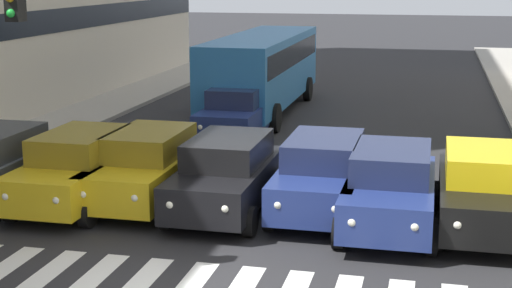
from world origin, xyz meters
TOP-DOWN VIEW (x-y plane):
  - car_0 at (-5.55, -4.54)m, footprint 2.02×4.44m
  - car_1 at (-3.63, -4.25)m, footprint 2.02×4.44m
  - car_2 at (-2.08, -5.00)m, footprint 2.02×4.44m
  - car_3 at (0.04, -4.52)m, footprint 2.02×4.44m
  - car_4 at (2.05, -4.81)m, footprint 2.02×4.44m
  - car_5 at (3.55, -4.30)m, footprint 2.02×4.44m
  - car_row2_0 at (1.78, -12.21)m, footprint 2.02×4.44m
  - bus_behind_traffic at (2.05, -17.19)m, footprint 2.78×10.50m

SIDE VIEW (x-z plane):
  - car_0 at x=-5.55m, z-range 0.03..1.75m
  - car_1 at x=-3.63m, z-range 0.03..1.75m
  - car_2 at x=-2.08m, z-range 0.03..1.75m
  - car_3 at x=0.04m, z-range 0.03..1.75m
  - car_4 at x=2.05m, z-range 0.03..1.75m
  - car_5 at x=3.55m, z-range 0.03..1.75m
  - car_row2_0 at x=1.78m, z-range 0.03..1.75m
  - bus_behind_traffic at x=2.05m, z-range 0.36..3.36m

